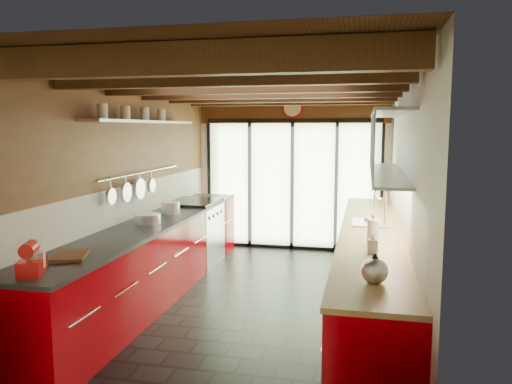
% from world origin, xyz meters
% --- Properties ---
extents(ground, '(5.50, 5.50, 0.00)m').
position_xyz_m(ground, '(0.00, 0.00, 0.00)').
color(ground, black).
rests_on(ground, ground).
extents(room_shell, '(5.50, 5.50, 5.50)m').
position_xyz_m(room_shell, '(0.00, 0.00, 1.65)').
color(room_shell, silver).
rests_on(room_shell, ground).
extents(ceiling_beams, '(3.14, 5.06, 4.90)m').
position_xyz_m(ceiling_beams, '(-0.00, 0.38, 2.46)').
color(ceiling_beams, '#593316').
rests_on(ceiling_beams, ground).
extents(glass_door, '(2.95, 0.10, 2.90)m').
position_xyz_m(glass_door, '(0.00, 2.69, 1.66)').
color(glass_door, '#C6EAAD').
rests_on(glass_door, ground).
extents(left_counter, '(0.68, 5.00, 0.92)m').
position_xyz_m(left_counter, '(-1.28, 0.00, 0.46)').
color(left_counter, '#A90008').
rests_on(left_counter, ground).
extents(range_stove, '(0.66, 0.90, 0.97)m').
position_xyz_m(range_stove, '(-1.28, 1.45, 0.47)').
color(range_stove, silver).
rests_on(range_stove, ground).
extents(right_counter, '(0.68, 5.00, 0.92)m').
position_xyz_m(right_counter, '(1.27, 0.00, 0.46)').
color(right_counter, '#A90008').
rests_on(right_counter, ground).
extents(sink_assembly, '(0.45, 0.52, 0.43)m').
position_xyz_m(sink_assembly, '(1.29, 0.40, 0.96)').
color(sink_assembly, silver).
rests_on(sink_assembly, right_counter).
extents(upper_cabinets_right, '(0.34, 3.00, 3.00)m').
position_xyz_m(upper_cabinets_right, '(1.43, 0.30, 1.85)').
color(upper_cabinets_right, silver).
rests_on(upper_cabinets_right, ground).
extents(left_wall_fixtures, '(0.28, 2.60, 0.96)m').
position_xyz_m(left_wall_fixtures, '(-1.47, 0.14, 1.88)').
color(left_wall_fixtures, silver).
rests_on(left_wall_fixtures, ground).
extents(stand_mixer, '(0.25, 0.32, 0.26)m').
position_xyz_m(stand_mixer, '(-1.27, -2.24, 1.02)').
color(stand_mixer, red).
rests_on(stand_mixer, left_counter).
extents(pot_large, '(0.27, 0.27, 0.15)m').
position_xyz_m(pot_large, '(-1.27, 0.51, 1.00)').
color(pot_large, silver).
rests_on(pot_large, left_counter).
extents(pot_small, '(0.38, 0.38, 0.11)m').
position_xyz_m(pot_small, '(-1.27, -0.18, 0.98)').
color(pot_small, silver).
rests_on(pot_small, left_counter).
extents(cutting_board, '(0.38, 0.44, 0.03)m').
position_xyz_m(cutting_board, '(-1.27, -1.75, 0.94)').
color(cutting_board, brown).
rests_on(cutting_board, left_counter).
extents(kettle, '(0.24, 0.26, 0.23)m').
position_xyz_m(kettle, '(1.27, -1.91, 1.02)').
color(kettle, silver).
rests_on(kettle, right_counter).
extents(paper_towel, '(0.14, 0.14, 0.29)m').
position_xyz_m(paper_towel, '(1.27, -0.72, 1.04)').
color(paper_towel, white).
rests_on(paper_towel, right_counter).
extents(soap_bottle, '(0.09, 0.09, 0.19)m').
position_xyz_m(soap_bottle, '(1.27, -1.04, 1.01)').
color(soap_bottle, silver).
rests_on(soap_bottle, right_counter).
extents(bowl, '(0.22, 0.22, 0.05)m').
position_xyz_m(bowl, '(1.27, 0.58, 0.94)').
color(bowl, silver).
rests_on(bowl, right_counter).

